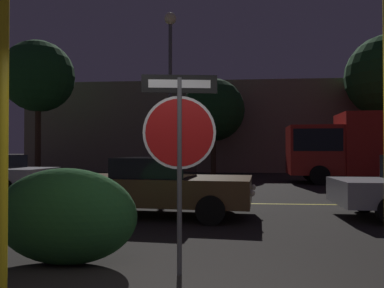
{
  "coord_description": "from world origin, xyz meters",
  "views": [
    {
      "loc": [
        0.38,
        -3.17,
        1.51
      ],
      "look_at": [
        -0.23,
        4.04,
        1.62
      ],
      "focal_mm": 35.0,
      "sensor_mm": 36.0,
      "label": 1
    }
  ],
  "objects": [
    {
      "name": "road_center_stripe",
      "position": [
        0.0,
        7.42,
        0.0
      ],
      "size": [
        34.81,
        0.12,
        0.01
      ],
      "primitive_type": "cube",
      "color": "gold",
      "rests_on": "ground_plane"
    },
    {
      "name": "stop_sign",
      "position": [
        -0.16,
        1.34,
        1.72
      ],
      "size": [
        0.92,
        0.16,
        2.43
      ],
      "rotation": [
        0.0,
        0.0,
        0.14
      ],
      "color": "#4C4C51",
      "rests_on": "ground_plane"
    },
    {
      "name": "yellow_pole_left",
      "position": [
        -1.76,
        0.26,
        1.77
      ],
      "size": [
        0.13,
        0.13,
        3.53
      ],
      "primitive_type": "cylinder",
      "color": "yellow",
      "rests_on": "ground_plane"
    },
    {
      "name": "hedge_bush_1",
      "position": [
        -1.71,
        1.62,
        0.64
      ],
      "size": [
        1.93,
        0.8,
        1.27
      ],
      "primitive_type": "ellipsoid",
      "color": "#1E4C23",
      "rests_on": "ground_plane"
    },
    {
      "name": "passing_car_2",
      "position": [
        -1.09,
        5.37,
        0.68
      ],
      "size": [
        4.34,
        2.31,
        1.33
      ],
      "rotation": [
        0.0,
        0.0,
        -1.67
      ],
      "color": "brown",
      "rests_on": "ground_plane"
    },
    {
      "name": "delivery_truck",
      "position": [
        6.31,
        14.23,
        1.69
      ],
      "size": [
        6.15,
        2.93,
        3.16
      ],
      "rotation": [
        0.0,
        0.0,
        1.5
      ],
      "color": "maroon",
      "rests_on": "ground_plane"
    },
    {
      "name": "street_lamp",
      "position": [
        -2.01,
        13.48,
        5.38
      ],
      "size": [
        0.54,
        0.54,
        7.72
      ],
      "color": "#4C4C51",
      "rests_on": "ground_plane"
    },
    {
      "name": "tree_0",
      "position": [
        -0.24,
        19.7,
        3.94
      ],
      "size": [
        3.83,
        3.83,
        5.87
      ],
      "color": "#422D1E",
      "rests_on": "ground_plane"
    },
    {
      "name": "tree_1",
      "position": [
        -9.96,
        16.89,
        5.6
      ],
      "size": [
        3.98,
        3.98,
        7.62
      ],
      "color": "#422D1E",
      "rests_on": "ground_plane"
    },
    {
      "name": "building_backdrop",
      "position": [
        1.87,
        23.15,
        3.08
      ],
      "size": [
        30.53,
        3.06,
        6.16
      ],
      "primitive_type": "cube",
      "color": "#7A6B5B",
      "rests_on": "ground_plane"
    }
  ]
}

